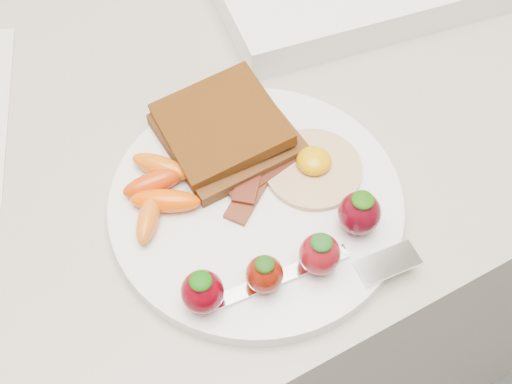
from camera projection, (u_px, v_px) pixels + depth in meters
name	position (u px, v px, depth m)	size (l,w,h in m)	color
counter	(204.00, 293.00, 1.04)	(2.00, 0.60, 0.90)	gray
plate	(256.00, 203.00, 0.59)	(0.27, 0.27, 0.02)	white
toast_lower	(227.00, 135.00, 0.62)	(0.11, 0.11, 0.01)	black
toast_upper	(221.00, 124.00, 0.61)	(0.11, 0.11, 0.01)	black
fried_egg	(313.00, 167.00, 0.60)	(0.11, 0.11, 0.02)	beige
bacon_strips	(257.00, 175.00, 0.59)	(0.10, 0.09, 0.01)	black
baby_carrots	(158.00, 191.00, 0.58)	(0.08, 0.10, 0.02)	#BD3205
strawberries	(293.00, 254.00, 0.53)	(0.19, 0.05, 0.05)	#5A000A
fork	(329.00, 271.00, 0.54)	(0.18, 0.06, 0.00)	white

